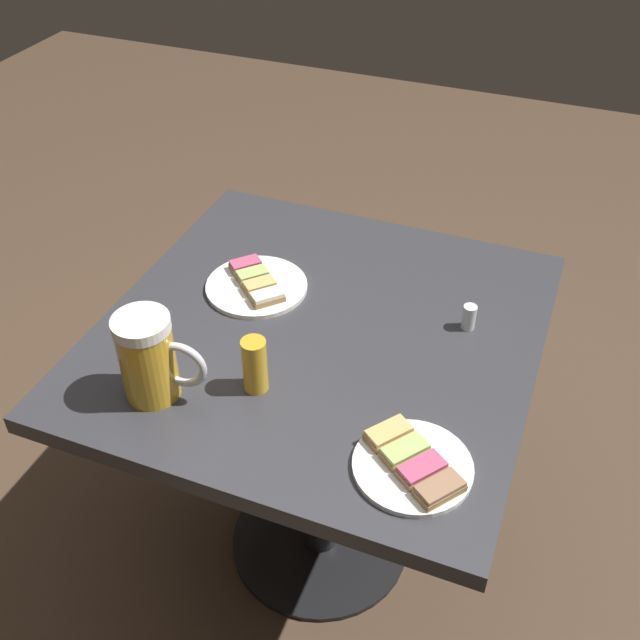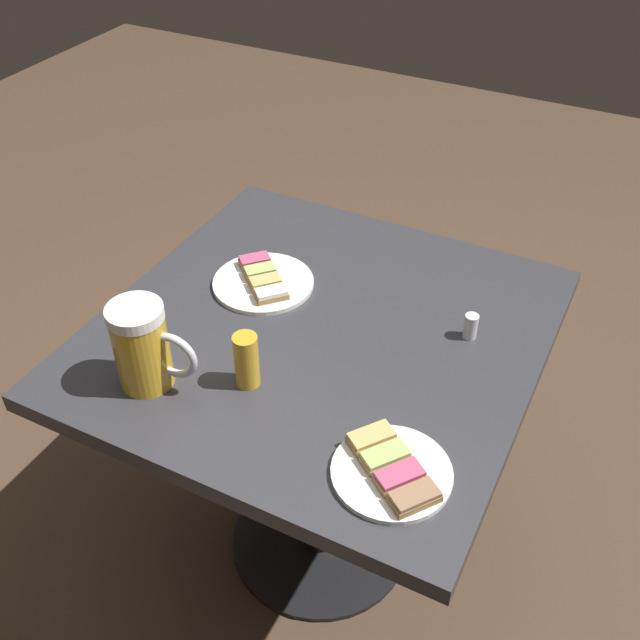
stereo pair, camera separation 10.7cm
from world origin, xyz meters
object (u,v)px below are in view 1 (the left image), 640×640
object	(u,v)px
salt_shaker	(469,317)
plate_near	(257,285)
beer_glass_small	(255,365)
plate_far	(413,464)
beer_mug	(150,358)

from	to	relation	value
salt_shaker	plate_near	bearing A→B (deg)	-85.41
beer_glass_small	salt_shaker	xyz separation A→B (m)	(-0.30, 0.31, -0.03)
plate_near	plate_far	bearing A→B (deg)	51.76
beer_mug	beer_glass_small	distance (m)	0.18
beer_mug	salt_shaker	xyz separation A→B (m)	(-0.38, 0.47, -0.06)
beer_mug	beer_glass_small	bearing A→B (deg)	116.05
beer_mug	beer_glass_small	size ratio (longest dim) A/B	1.56
plate_far	beer_glass_small	world-z (taller)	beer_glass_small
plate_far	beer_mug	world-z (taller)	beer_mug
plate_near	salt_shaker	xyz separation A→B (m)	(-0.03, 0.43, 0.02)
plate_near	salt_shaker	bearing A→B (deg)	94.59
beer_mug	plate_far	bearing A→B (deg)	90.17
beer_mug	salt_shaker	size ratio (longest dim) A/B	3.23
plate_far	salt_shaker	distance (m)	0.37
plate_near	beer_mug	size ratio (longest dim) A/B	1.27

